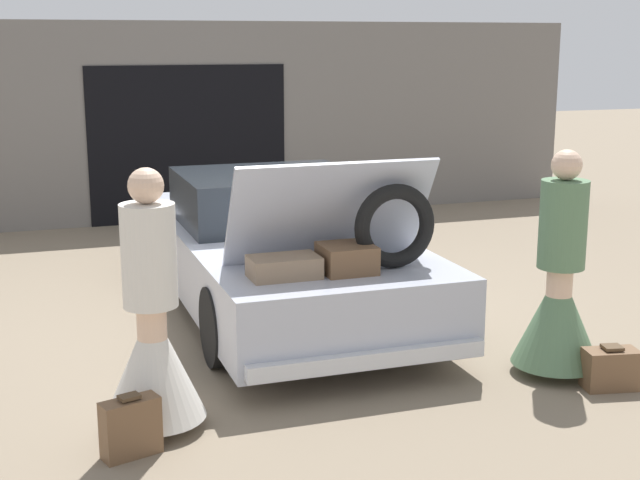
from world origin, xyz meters
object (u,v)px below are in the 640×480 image
object	(u,v)px
car	(277,248)
suitcase_beside_right_person	(611,369)
suitcase_beside_left_person	(131,427)
person_left	(152,339)
person_right	(559,297)

from	to	relation	value
car	suitcase_beside_right_person	bearing A→B (deg)	-58.01
suitcase_beside_right_person	suitcase_beside_left_person	bearing A→B (deg)	179.42
car	suitcase_beside_right_person	xyz separation A→B (m)	(1.76, -2.82, -0.43)
person_left	suitcase_beside_right_person	world-z (taller)	person_left
person_right	suitcase_beside_left_person	size ratio (longest dim) A/B	4.34
car	person_right	size ratio (longest dim) A/B	2.72
person_right	suitcase_beside_left_person	distance (m)	3.35
car	person_right	world-z (taller)	person_right
car	suitcase_beside_left_person	xyz separation A→B (m)	(-1.76, -2.79, -0.40)
car	suitcase_beside_left_person	distance (m)	3.32
suitcase_beside_right_person	person_right	bearing A→B (deg)	117.99
car	suitcase_beside_left_person	world-z (taller)	car
person_left	suitcase_beside_left_person	bearing A→B (deg)	-21.14
car	suitcase_beside_right_person	world-z (taller)	car
person_right	suitcase_beside_right_person	world-z (taller)	person_right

